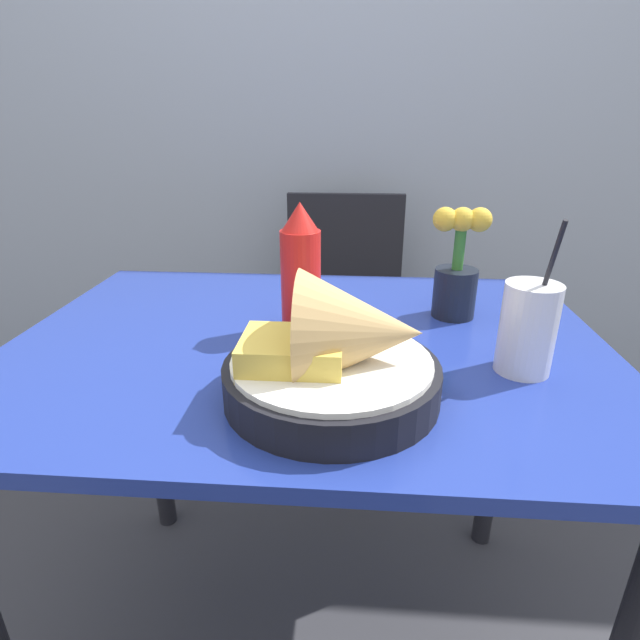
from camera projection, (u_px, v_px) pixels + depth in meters
ground_plane at (311, 634)px, 1.17m from camera, size 12.00×12.00×0.00m
wall_window at (338, 62)px, 1.73m from camera, size 7.00×0.06×2.60m
dining_table at (308, 396)px, 0.93m from camera, size 1.04×0.77×0.76m
chair_far_window at (343, 305)px, 1.74m from camera, size 0.40×0.40×0.89m
food_basket at (341, 357)px, 0.68m from camera, size 0.30×0.30×0.18m
ketchup_bottle at (301, 271)px, 0.87m from camera, size 0.07×0.07×0.23m
drink_cup at (527, 331)px, 0.75m from camera, size 0.08×0.08×0.24m
flower_vase at (457, 271)px, 0.95m from camera, size 0.11×0.08×0.21m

